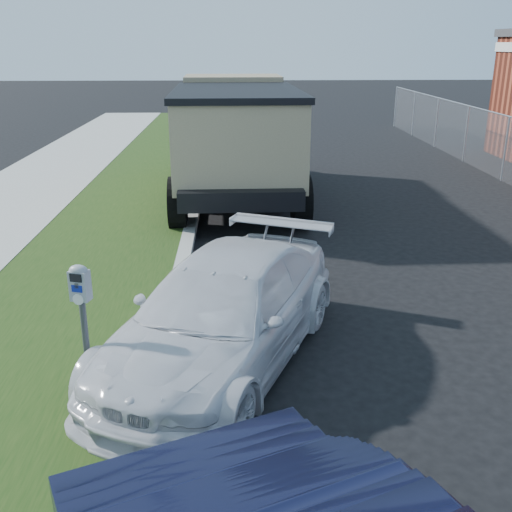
{
  "coord_description": "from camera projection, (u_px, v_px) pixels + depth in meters",
  "views": [
    {
      "loc": [
        -1.7,
        -6.62,
        3.71
      ],
      "look_at": [
        -1.4,
        1.0,
        1.0
      ],
      "focal_mm": 42.0,
      "sensor_mm": 36.0,
      "label": 1
    }
  ],
  "objects": [
    {
      "name": "ground",
      "position": [
        370.0,
        356.0,
        7.54
      ],
      "size": [
        120.0,
        120.0,
        0.0
      ],
      "primitive_type": "plane",
      "color": "black",
      "rests_on": "ground"
    },
    {
      "name": "parking_meter",
      "position": [
        82.0,
        302.0,
        6.14
      ],
      "size": [
        0.23,
        0.18,
        1.48
      ],
      "rotation": [
        0.0,
        0.0,
        -0.28
      ],
      "color": "#3F4247",
      "rests_on": "ground"
    },
    {
      "name": "white_wagon",
      "position": [
        225.0,
        310.0,
        7.26
      ],
      "size": [
        3.49,
        4.88,
        1.31
      ],
      "primitive_type": "imported",
      "rotation": [
        0.0,
        0.0,
        -0.41
      ],
      "color": "silver",
      "rests_on": "ground"
    },
    {
      "name": "dump_truck",
      "position": [
        235.0,
        132.0,
        14.98
      ],
      "size": [
        3.09,
        7.41,
        2.87
      ],
      "rotation": [
        0.0,
        0.0,
        0.02
      ],
      "color": "black",
      "rests_on": "ground"
    }
  ]
}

